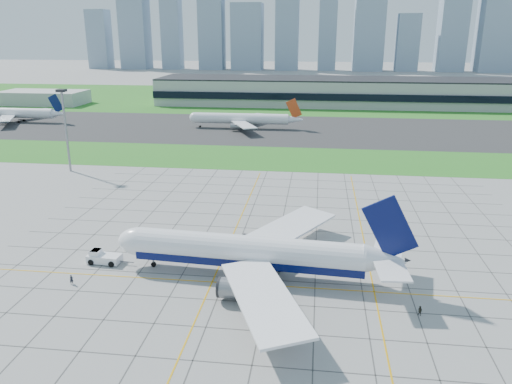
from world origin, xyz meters
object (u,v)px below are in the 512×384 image
at_px(light_mast, 65,120).
at_px(crew_near, 72,280).
at_px(distant_jet_1, 242,119).
at_px(airliner, 250,252).
at_px(pushback_tug, 103,257).
at_px(crew_far, 420,311).
at_px(distant_jet_0, 15,113).

height_order(light_mast, crew_near, light_mast).
bearing_deg(distant_jet_1, light_mast, -118.26).
relative_size(light_mast, distant_jet_1, 0.52).
relative_size(airliner, pushback_tug, 5.89).
bearing_deg(light_mast, pushback_tug, -58.65).
distance_m(light_mast, crew_far, 120.59).
bearing_deg(distant_jet_1, crew_far, -71.52).
bearing_deg(distant_jet_0, crew_far, -43.61).
distance_m(crew_near, distant_jet_0, 186.29).
relative_size(airliner, distant_jet_0, 1.17).
distance_m(light_mast, crew_near, 80.81).
distance_m(crew_far, distant_jet_1, 161.92).
height_order(crew_far, distant_jet_1, distant_jet_1).
bearing_deg(distant_jet_0, crew_near, -55.45).
xyz_separation_m(pushback_tug, crew_near, (-1.90, -8.83, -0.27)).
distance_m(crew_near, crew_far, 58.47).
bearing_deg(pushback_tug, airliner, 0.47).
distance_m(airliner, distant_jet_0, 199.88).
distance_m(pushback_tug, crew_far, 57.70).
height_order(airliner, distant_jet_0, airliner).
bearing_deg(light_mast, crew_far, -38.01).
relative_size(crew_far, distant_jet_0, 0.03).
bearing_deg(airliner, distant_jet_1, 103.24).
relative_size(crew_near, distant_jet_0, 0.04).
distance_m(crew_far, distant_jet_0, 226.58).
xyz_separation_m(pushback_tug, distant_jet_1, (5.20, 141.84, 3.36)).
bearing_deg(distant_jet_0, airliner, -47.06).
bearing_deg(light_mast, airliner, -43.82).
bearing_deg(distant_jet_1, distant_jet_0, 178.61).
relative_size(crew_near, crew_far, 1.08).
bearing_deg(pushback_tug, crew_near, -98.18).
bearing_deg(crew_far, distant_jet_1, 158.14).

